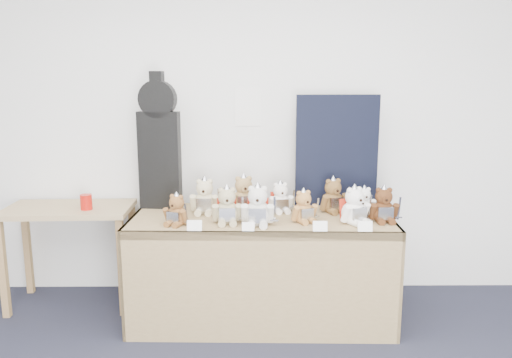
{
  "coord_description": "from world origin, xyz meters",
  "views": [
    {
      "loc": [
        0.18,
        -1.53,
        1.72
      ],
      "look_at": [
        0.21,
        1.83,
        1.07
      ],
      "focal_mm": 35.0,
      "sensor_mm": 36.0,
      "label": 1
    }
  ],
  "objects_px": {
    "teddy_back_left": "(205,198)",
    "teddy_back_right": "(333,197)",
    "teddy_front_left": "(227,207)",
    "teddy_front_right": "(304,208)",
    "teddy_front_far_right": "(354,207)",
    "side_table": "(70,223)",
    "teddy_back_end": "(364,202)",
    "display_table": "(261,242)",
    "guitar_case": "(159,143)",
    "red_cup": "(86,202)",
    "teddy_front_far_left": "(176,211)",
    "teddy_back_centre_left": "(244,195)",
    "teddy_back_centre_right": "(280,199)",
    "teddy_front_centre": "(258,207)",
    "teddy_front_end": "(384,206)"
  },
  "relations": [
    {
      "from": "teddy_back_end",
      "to": "side_table",
      "type": "bearing_deg",
      "value": 168.21
    },
    {
      "from": "side_table",
      "to": "teddy_front_end",
      "type": "xyz_separation_m",
      "value": [
        2.31,
        -0.4,
        0.23
      ]
    },
    {
      "from": "red_cup",
      "to": "teddy_back_left",
      "type": "relative_size",
      "value": 0.39
    },
    {
      "from": "guitar_case",
      "to": "teddy_front_end",
      "type": "relative_size",
      "value": 3.73
    },
    {
      "from": "display_table",
      "to": "guitar_case",
      "type": "distance_m",
      "value": 1.06
    },
    {
      "from": "teddy_front_end",
      "to": "teddy_back_centre_left",
      "type": "height_order",
      "value": "teddy_back_centre_left"
    },
    {
      "from": "guitar_case",
      "to": "teddy_back_centre_left",
      "type": "height_order",
      "value": "guitar_case"
    },
    {
      "from": "teddy_front_centre",
      "to": "teddy_front_right",
      "type": "bearing_deg",
      "value": 15.49
    },
    {
      "from": "display_table",
      "to": "teddy_back_centre_left",
      "type": "xyz_separation_m",
      "value": [
        -0.13,
        0.23,
        0.29
      ]
    },
    {
      "from": "guitar_case",
      "to": "teddy_front_far_right",
      "type": "bearing_deg",
      "value": -10.24
    },
    {
      "from": "guitar_case",
      "to": "teddy_front_far_left",
      "type": "height_order",
      "value": "guitar_case"
    },
    {
      "from": "guitar_case",
      "to": "teddy_back_right",
      "type": "bearing_deg",
      "value": 1.23
    },
    {
      "from": "red_cup",
      "to": "teddy_front_far_right",
      "type": "height_order",
      "value": "teddy_front_far_right"
    },
    {
      "from": "side_table",
      "to": "teddy_front_far_left",
      "type": "relative_size",
      "value": 4.01
    },
    {
      "from": "red_cup",
      "to": "teddy_front_right",
      "type": "xyz_separation_m",
      "value": [
        1.59,
        -0.32,
        0.03
      ]
    },
    {
      "from": "teddy_front_left",
      "to": "teddy_back_left",
      "type": "xyz_separation_m",
      "value": [
        -0.18,
        0.27,
        0.0
      ]
    },
    {
      "from": "teddy_front_far_left",
      "to": "teddy_back_left",
      "type": "bearing_deg",
      "value": 83.82
    },
    {
      "from": "teddy_front_far_left",
      "to": "teddy_back_end",
      "type": "distance_m",
      "value": 1.36
    },
    {
      "from": "teddy_back_right",
      "to": "teddy_back_left",
      "type": "bearing_deg",
      "value": 161.74
    },
    {
      "from": "teddy_front_left",
      "to": "teddy_front_far_right",
      "type": "bearing_deg",
      "value": -4.65
    },
    {
      "from": "teddy_back_right",
      "to": "teddy_back_centre_right",
      "type": "bearing_deg",
      "value": 158.85
    },
    {
      "from": "teddy_back_left",
      "to": "teddy_back_end",
      "type": "distance_m",
      "value": 1.16
    },
    {
      "from": "teddy_back_centre_right",
      "to": "teddy_back_right",
      "type": "distance_m",
      "value": 0.39
    },
    {
      "from": "red_cup",
      "to": "teddy_front_centre",
      "type": "relative_size",
      "value": 0.37
    },
    {
      "from": "teddy_front_far_right",
      "to": "teddy_back_right",
      "type": "relative_size",
      "value": 1.0
    },
    {
      "from": "teddy_front_right",
      "to": "teddy_back_left",
      "type": "height_order",
      "value": "teddy_back_left"
    },
    {
      "from": "teddy_front_far_right",
      "to": "teddy_back_centre_left",
      "type": "bearing_deg",
      "value": 128.5
    },
    {
      "from": "guitar_case",
      "to": "red_cup",
      "type": "xyz_separation_m",
      "value": [
        -0.54,
        -0.09,
        -0.43
      ]
    },
    {
      "from": "teddy_back_left",
      "to": "teddy_back_right",
      "type": "bearing_deg",
      "value": 3.64
    },
    {
      "from": "teddy_front_centre",
      "to": "teddy_back_centre_left",
      "type": "bearing_deg",
      "value": 107.13
    },
    {
      "from": "display_table",
      "to": "teddy_front_centre",
      "type": "bearing_deg",
      "value": -98.92
    },
    {
      "from": "teddy_front_left",
      "to": "teddy_back_right",
      "type": "relative_size",
      "value": 0.99
    },
    {
      "from": "display_table",
      "to": "teddy_back_centre_right",
      "type": "bearing_deg",
      "value": 55.58
    },
    {
      "from": "teddy_back_left",
      "to": "teddy_back_centre_right",
      "type": "height_order",
      "value": "teddy_back_left"
    },
    {
      "from": "teddy_back_centre_left",
      "to": "display_table",
      "type": "bearing_deg",
      "value": -71.97
    },
    {
      "from": "teddy_back_centre_right",
      "to": "teddy_back_right",
      "type": "xyz_separation_m",
      "value": [
        0.39,
        -0.01,
        0.01
      ]
    },
    {
      "from": "guitar_case",
      "to": "teddy_front_right",
      "type": "height_order",
      "value": "guitar_case"
    },
    {
      "from": "red_cup",
      "to": "teddy_back_right",
      "type": "xyz_separation_m",
      "value": [
        1.84,
        -0.05,
        0.05
      ]
    },
    {
      "from": "red_cup",
      "to": "teddy_back_right",
      "type": "height_order",
      "value": "teddy_back_right"
    },
    {
      "from": "side_table",
      "to": "teddy_back_end",
      "type": "bearing_deg",
      "value": -6.76
    },
    {
      "from": "teddy_back_centre_left",
      "to": "teddy_back_right",
      "type": "relative_size",
      "value": 1.06
    },
    {
      "from": "guitar_case",
      "to": "teddy_back_centre_left",
      "type": "xyz_separation_m",
      "value": [
        0.63,
        -0.1,
        -0.38
      ]
    },
    {
      "from": "side_table",
      "to": "teddy_front_centre",
      "type": "distance_m",
      "value": 1.54
    },
    {
      "from": "teddy_front_right",
      "to": "teddy_back_end",
      "type": "bearing_deg",
      "value": 2.06
    },
    {
      "from": "teddy_front_right",
      "to": "teddy_front_far_right",
      "type": "distance_m",
      "value": 0.34
    },
    {
      "from": "guitar_case",
      "to": "teddy_back_right",
      "type": "height_order",
      "value": "guitar_case"
    },
    {
      "from": "teddy_front_far_left",
      "to": "teddy_front_far_right",
      "type": "xyz_separation_m",
      "value": [
        1.2,
        0.03,
        0.02
      ]
    },
    {
      "from": "teddy_front_left",
      "to": "teddy_back_left",
      "type": "height_order",
      "value": "teddy_back_left"
    },
    {
      "from": "side_table",
      "to": "teddy_back_end",
      "type": "xyz_separation_m",
      "value": [
        2.22,
        -0.19,
        0.21
      ]
    },
    {
      "from": "teddy_front_left",
      "to": "teddy_front_right",
      "type": "height_order",
      "value": "teddy_front_left"
    }
  ]
}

